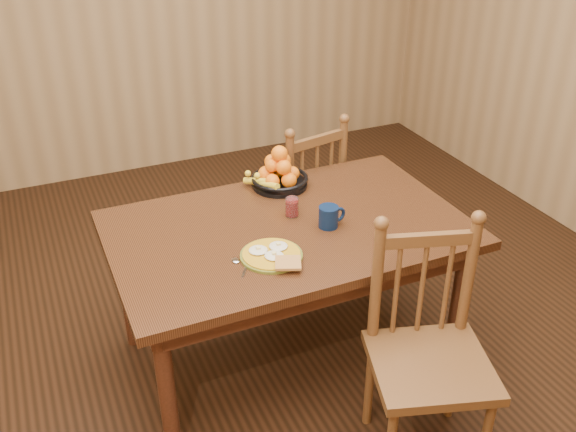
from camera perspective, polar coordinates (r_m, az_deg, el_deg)
name	(u,v)px	position (r m, az deg, el deg)	size (l,w,h in m)	color
room	(288,99)	(2.65, 0.00, 10.38)	(4.52, 5.02, 2.72)	black
dining_table	(288,241)	(2.95, 0.00, -2.28)	(1.60, 1.00, 0.75)	black
chair_far	(300,200)	(3.71, 1.07, 1.46)	(0.52, 0.51, 0.98)	#533119
chair_near	(428,354)	(2.65, 12.33, -11.91)	(0.57, 0.56, 1.02)	#533119
breakfast_plate	(272,255)	(2.68, -1.41, -3.47)	(0.26, 0.30, 0.04)	#59601E
fork	(264,249)	(2.73, -2.16, -2.97)	(0.05, 0.18, 0.00)	silver
spoon	(239,263)	(2.65, -4.39, -4.20)	(0.07, 0.15, 0.01)	silver
coffee_mug	(329,216)	(2.88, 3.70, -0.03)	(0.13, 0.09, 0.10)	#091835
juice_glass	(292,207)	(2.97, 0.35, 0.77)	(0.06, 0.06, 0.09)	silver
fruit_bowl	(278,174)	(3.23, -0.87, 3.74)	(0.32, 0.29, 0.22)	black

